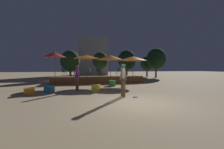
# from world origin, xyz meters

# --- Properties ---
(ground_plane) EXTENTS (120.00, 120.00, 0.00)m
(ground_plane) POSITION_xyz_m (0.00, 0.00, 0.00)
(ground_plane) COLOR tan
(wooden_deck) EXTENTS (9.70, 2.69, 0.78)m
(wooden_deck) POSITION_xyz_m (-0.49, 10.15, 0.35)
(wooden_deck) COLOR brown
(wooden_deck) RESTS_ON ground
(patio_umbrella_0) EXTENTS (2.63, 2.63, 3.02)m
(patio_umbrella_0) POSITION_xyz_m (0.56, 8.32, 2.69)
(patio_umbrella_0) COLOR brown
(patio_umbrella_0) RESTS_ON ground
(patio_umbrella_1) EXTENTS (2.56, 2.56, 2.99)m
(patio_umbrella_1) POSITION_xyz_m (-1.81, 8.42, 2.73)
(patio_umbrella_1) COLOR brown
(patio_umbrella_1) RESTS_ON ground
(patio_umbrella_2) EXTENTS (2.88, 2.88, 2.93)m
(patio_umbrella_2) POSITION_xyz_m (2.92, 8.22, 2.62)
(patio_umbrella_2) COLOR brown
(patio_umbrella_2) RESTS_ON ground
(patio_umbrella_3) EXTENTS (2.12, 2.12, 3.21)m
(patio_umbrella_3) POSITION_xyz_m (-4.74, 8.41, 2.88)
(patio_umbrella_3) COLOR brown
(patio_umbrella_3) RESTS_ON ground
(cube_seat_0) EXTENTS (0.65, 0.65, 0.50)m
(cube_seat_0) POSITION_xyz_m (-1.44, 3.84, 0.25)
(cube_seat_0) COLOR yellow
(cube_seat_0) RESTS_ON ground
(cube_seat_1) EXTENTS (0.71, 0.71, 0.42)m
(cube_seat_1) POSITION_xyz_m (-5.58, 3.60, 0.21)
(cube_seat_1) COLOR orange
(cube_seat_1) RESTS_ON ground
(cube_seat_2) EXTENTS (0.67, 0.67, 0.44)m
(cube_seat_2) POSITION_xyz_m (-4.55, 4.34, 0.22)
(cube_seat_2) COLOR #2D9EDB
(cube_seat_2) RESTS_ON ground
(cube_seat_3) EXTENTS (0.72, 0.72, 0.49)m
(cube_seat_3) POSITION_xyz_m (0.45, 6.98, 0.24)
(cube_seat_3) COLOR #4CC651
(cube_seat_3) RESTS_ON ground
(person_0) EXTENTS (0.55, 0.36, 1.87)m
(person_0) POSITION_xyz_m (-0.15, 1.67, 1.08)
(person_0) COLOR brown
(person_0) RESTS_ON ground
(person_1) EXTENTS (0.54, 0.35, 1.83)m
(person_1) POSITION_xyz_m (-2.71, 4.57, 1.02)
(person_1) COLOR #72664C
(person_1) RESTS_ON ground
(bistro_chair_0) EXTENTS (0.44, 0.44, 0.90)m
(bistro_chair_0) POSITION_xyz_m (-0.36, 11.04, 1.33)
(bistro_chair_0) COLOR #1E4C47
(bistro_chair_0) RESTS_ON wooden_deck
(bistro_chair_1) EXTENTS (0.41, 0.40, 0.90)m
(bistro_chair_1) POSITION_xyz_m (2.00, 10.69, 1.33)
(bistro_chair_1) COLOR #2D3338
(bistro_chair_1) RESTS_ON wooden_deck
(bistro_chair_2) EXTENTS (0.44, 0.44, 0.90)m
(bistro_chair_2) POSITION_xyz_m (-1.34, 10.81, 1.33)
(bistro_chair_2) COLOR #2D3338
(bistro_chair_2) RESTS_ON wooden_deck
(bistro_chair_3) EXTENTS (0.48, 0.48, 0.90)m
(bistro_chair_3) POSITION_xyz_m (-4.07, 9.62, 1.33)
(bistro_chair_3) COLOR #1E4C47
(bistro_chair_3) RESTS_ON wooden_deck
(frisbee_disc) EXTENTS (0.26, 0.26, 0.03)m
(frisbee_disc) POSITION_xyz_m (0.48, 1.38, 0.02)
(frisbee_disc) COLOR #E54C99
(frisbee_disc) RESTS_ON ground
(background_tree_0) EXTENTS (3.19, 3.19, 4.96)m
(background_tree_0) POSITION_xyz_m (10.32, 16.70, 3.20)
(background_tree_0) COLOR #3D2B1C
(background_tree_0) RESTS_ON ground
(background_tree_1) EXTENTS (3.07, 3.07, 4.69)m
(background_tree_1) POSITION_xyz_m (5.63, 18.25, 3.00)
(background_tree_1) COLOR #3D2B1C
(background_tree_1) RESTS_ON ground
(background_tree_2) EXTENTS (2.73, 2.73, 4.13)m
(background_tree_2) POSITION_xyz_m (-3.68, 15.56, 2.62)
(background_tree_2) COLOR #3D2B1C
(background_tree_2) RESTS_ON ground
(background_tree_3) EXTENTS (2.75, 2.75, 4.46)m
(background_tree_3) POSITION_xyz_m (1.24, 20.05, 2.93)
(background_tree_3) COLOR #3D2B1C
(background_tree_3) RESTS_ON ground
(background_tree_4) EXTENTS (2.43, 2.43, 3.82)m
(background_tree_4) POSITION_xyz_m (9.89, 19.20, 2.47)
(background_tree_4) COLOR #3D2B1C
(background_tree_4) RESTS_ON ground
(distant_building) EXTENTS (6.65, 4.31, 8.57)m
(distant_building) POSITION_xyz_m (0.78, 29.28, 4.29)
(distant_building) COLOR gray
(distant_building) RESTS_ON ground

